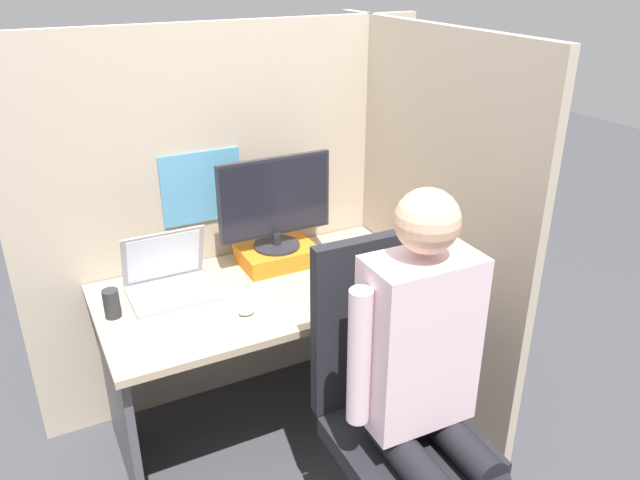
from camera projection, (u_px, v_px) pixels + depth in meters
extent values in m
plane|color=#3D3D42|center=(306.00, 478.00, 2.53)|extent=(12.00, 12.00, 0.00)
cube|color=tan|center=(232.00, 222.00, 2.77)|extent=(1.82, 0.04, 1.70)
cube|color=#4C8EB7|center=(202.00, 187.00, 2.61)|extent=(0.34, 0.01, 0.31)
cube|color=#F4EA66|center=(220.00, 182.00, 2.64)|extent=(0.08, 0.01, 0.08)
cube|color=tan|center=(419.00, 230.00, 2.68)|extent=(0.04, 1.35, 1.70)
cube|color=tan|center=(266.00, 290.00, 2.52)|extent=(1.32, 0.71, 0.03)
cube|color=#4C4C51|center=(120.00, 406.00, 2.41)|extent=(0.03, 0.60, 0.68)
cube|color=#4C4C51|center=(392.00, 326.00, 2.93)|extent=(0.03, 0.60, 0.68)
cube|color=orange|center=(277.00, 255.00, 2.70)|extent=(0.32, 0.24, 0.08)
cylinder|color=#232328|center=(277.00, 245.00, 2.68)|extent=(0.20, 0.20, 0.01)
cylinder|color=#232328|center=(277.00, 238.00, 2.67)|extent=(0.04, 0.04, 0.06)
cube|color=#232328|center=(275.00, 197.00, 2.59)|extent=(0.50, 0.02, 0.34)
cube|color=black|center=(276.00, 198.00, 2.58)|extent=(0.47, 0.00, 0.32)
cube|color=#99999E|center=(172.00, 294.00, 2.45)|extent=(0.32, 0.25, 0.02)
cube|color=silver|center=(171.00, 289.00, 2.46)|extent=(0.28, 0.14, 0.00)
cube|color=#99999E|center=(163.00, 256.00, 2.46)|extent=(0.32, 0.09, 0.24)
cube|color=silver|center=(164.00, 257.00, 2.46)|extent=(0.28, 0.08, 0.21)
ellipsoid|color=silver|center=(247.00, 311.00, 2.32)|extent=(0.06, 0.04, 0.03)
cube|color=#2D2D33|center=(381.00, 252.00, 2.76)|extent=(0.04, 0.15, 0.04)
cone|color=orange|center=(344.00, 290.00, 2.45)|extent=(0.04, 0.09, 0.04)
cylinder|color=green|center=(337.00, 284.00, 2.50)|extent=(0.02, 0.02, 0.02)
cube|color=black|center=(410.00, 448.00, 2.07)|extent=(0.47, 0.47, 0.07)
cube|color=black|center=(371.00, 321.00, 2.13)|extent=(0.44, 0.06, 0.63)
cylinder|color=black|center=(411.00, 461.00, 1.90)|extent=(0.12, 0.33, 0.11)
cylinder|color=black|center=(459.00, 442.00, 1.97)|extent=(0.12, 0.33, 0.11)
cube|color=silver|center=(418.00, 340.00, 1.89)|extent=(0.34, 0.21, 0.56)
sphere|color=#D8A884|center=(427.00, 221.00, 1.73)|extent=(0.19, 0.19, 0.19)
cylinder|color=silver|center=(359.00, 358.00, 1.81)|extent=(0.07, 0.07, 0.45)
cylinder|color=silver|center=(472.00, 324.00, 1.98)|extent=(0.07, 0.07, 0.45)
cylinder|color=#28282D|center=(112.00, 304.00, 2.29)|extent=(0.06, 0.06, 0.11)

